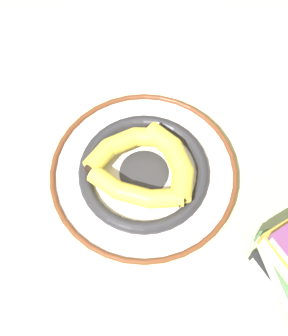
{
  "coord_description": "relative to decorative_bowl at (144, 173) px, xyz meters",
  "views": [
    {
      "loc": [
        -0.36,
        -0.11,
        0.81
      ],
      "look_at": [
        -0.01,
        0.04,
        0.04
      ],
      "focal_mm": 50.0,
      "sensor_mm": 36.0,
      "label": 1
    }
  ],
  "objects": [
    {
      "name": "banana_b",
      "position": [
        0.03,
        0.05,
        0.04
      ],
      "size": [
        0.14,
        0.14,
        0.04
      ],
      "rotation": [
        0.0,
        0.0,
        8.68
      ],
      "color": "yellow",
      "rests_on": "decorative_bowl"
    },
    {
      "name": "ground_plane",
      "position": [
        0.01,
        -0.04,
        -0.02
      ],
      "size": [
        2.8,
        2.8,
        0.0
      ],
      "primitive_type": "plane",
      "color": "#B2C693"
    },
    {
      "name": "decorative_bowl",
      "position": [
        0.0,
        0.0,
        0.0
      ],
      "size": [
        0.35,
        0.35,
        0.04
      ],
      "color": "white",
      "rests_on": "ground_plane"
    },
    {
      "name": "banana_a",
      "position": [
        0.02,
        -0.05,
        0.04
      ],
      "size": [
        0.15,
        0.13,
        0.04
      ],
      "rotation": [
        0.0,
        0.0,
        7.03
      ],
      "color": "yellow",
      "rests_on": "decorative_bowl"
    },
    {
      "name": "banana_c",
      "position": [
        -0.06,
        -0.0,
        0.04
      ],
      "size": [
        0.06,
        0.19,
        0.03
      ],
      "rotation": [
        0.0,
        0.0,
        11.1
      ],
      "color": "yellow",
      "rests_on": "decorative_bowl"
    }
  ]
}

